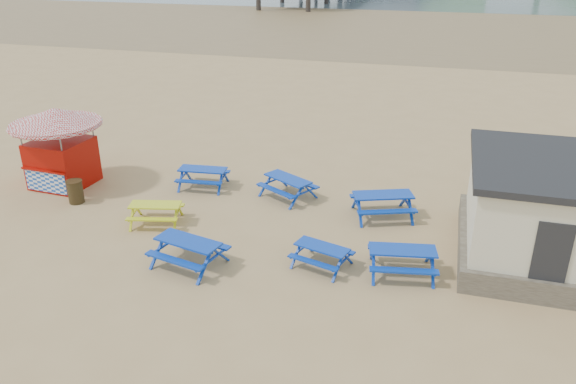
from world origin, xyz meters
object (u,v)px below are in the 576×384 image
(ice_cream_kiosk, at_px, (58,137))
(litter_bin, at_px, (75,191))
(picnic_table_blue_a, at_px, (203,178))
(picnic_table_yellow, at_px, (156,214))
(picnic_table_blue_b, at_px, (288,188))

(ice_cream_kiosk, xyz_separation_m, litter_bin, (1.48, -1.38, -1.54))
(litter_bin, bearing_deg, picnic_table_blue_a, 33.98)
(picnic_table_blue_a, relative_size, picnic_table_yellow, 1.00)
(picnic_table_yellow, height_order, litter_bin, litter_bin)
(ice_cream_kiosk, bearing_deg, litter_bin, -39.49)
(picnic_table_blue_a, xyz_separation_m, picnic_table_yellow, (-0.27, -3.37, -0.03))
(picnic_table_yellow, bearing_deg, picnic_table_blue_a, 71.62)
(picnic_table_blue_a, distance_m, ice_cream_kiosk, 5.82)
(picnic_table_yellow, height_order, ice_cream_kiosk, ice_cream_kiosk)
(picnic_table_yellow, bearing_deg, litter_bin, 155.34)
(picnic_table_yellow, relative_size, litter_bin, 2.29)
(picnic_table_blue_a, relative_size, picnic_table_blue_b, 0.84)
(picnic_table_yellow, xyz_separation_m, litter_bin, (-3.70, 0.70, 0.08))
(picnic_table_blue_a, relative_size, ice_cream_kiosk, 0.54)
(picnic_table_blue_b, height_order, picnic_table_yellow, picnic_table_blue_b)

